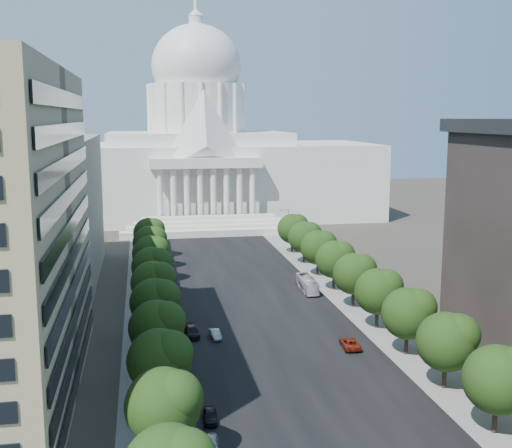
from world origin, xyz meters
TOP-DOWN VIEW (x-y plane):
  - road_asphalt at (0.00, 90.00)m, footprint 30.00×260.00m
  - sidewalk_left at (-19.00, 90.00)m, footprint 8.00×260.00m
  - sidewalk_right at (19.00, 90.00)m, footprint 8.00×260.00m
  - capitol at (0.00, 184.89)m, footprint 120.00×56.00m
  - office_block_left_far at (-48.00, 100.00)m, footprint 38.00×52.00m
  - tree_l_b at (-17.66, 23.81)m, footprint 7.79×7.60m
  - tree_l_c at (-17.66, 35.81)m, footprint 7.79×7.60m
  - tree_l_d at (-17.66, 47.81)m, footprint 7.79×7.60m
  - tree_l_e at (-17.66, 59.81)m, footprint 7.79×7.60m
  - tree_l_f at (-17.66, 71.81)m, footprint 7.79×7.60m
  - tree_l_g at (-17.66, 83.81)m, footprint 7.79×7.60m
  - tree_l_h at (-17.66, 95.81)m, footprint 7.79×7.60m
  - tree_l_i at (-17.66, 107.81)m, footprint 7.79×7.60m
  - tree_l_j at (-17.66, 119.81)m, footprint 7.79×7.60m
  - tree_r_b at (18.34, 23.81)m, footprint 7.79×7.60m
  - tree_r_c at (18.34, 35.81)m, footprint 7.79×7.60m
  - tree_r_d at (18.34, 47.81)m, footprint 7.79×7.60m
  - tree_r_e at (18.34, 59.81)m, footprint 7.79×7.60m
  - tree_r_f at (18.34, 71.81)m, footprint 7.79×7.60m
  - tree_r_g at (18.34, 83.81)m, footprint 7.79×7.60m
  - tree_r_h at (18.34, 95.81)m, footprint 7.79×7.60m
  - tree_r_i at (18.34, 107.81)m, footprint 7.79×7.60m
  - tree_r_j at (18.34, 119.81)m, footprint 7.79×7.60m
  - streetlight_b at (19.90, 35.00)m, footprint 2.61×0.44m
  - streetlight_c at (19.90, 60.00)m, footprint 2.61×0.44m
  - streetlight_d at (19.90, 85.00)m, footprint 2.61×0.44m
  - streetlight_e at (19.90, 110.00)m, footprint 2.61×0.44m
  - streetlight_f at (19.90, 135.00)m, footprint 2.61×0.44m
  - car_dark_a at (-12.51, 32.06)m, footprint 1.83×4.08m
  - car_silver at (-8.72, 59.57)m, footprint 1.71×4.06m
  - car_red at (10.68, 51.76)m, footprint 2.87×5.48m
  - car_dark_b at (-12.27, 61.08)m, footprint 2.40×5.36m
  - car_parked at (-13.05, 25.73)m, footprint 1.87×3.98m
  - city_bus at (12.45, 83.69)m, footprint 2.57×10.30m

SIDE VIEW (x-z plane):
  - road_asphalt at x=0.00m, z-range -0.01..0.01m
  - sidewalk_left at x=-19.00m, z-range -0.01..0.01m
  - sidewalk_right at x=19.00m, z-range -0.01..0.01m
  - car_silver at x=-8.72m, z-range 0.00..1.30m
  - car_parked at x=-13.05m, z-range 0.00..1.31m
  - car_dark_a at x=-12.51m, z-range 0.00..1.36m
  - car_red at x=10.68m, z-range 0.00..1.47m
  - car_dark_b at x=-12.27m, z-range 0.00..1.52m
  - city_bus at x=12.45m, z-range 0.00..2.86m
  - streetlight_b at x=19.90m, z-range 1.32..10.32m
  - streetlight_c at x=19.90m, z-range 1.32..10.32m
  - streetlight_d at x=19.90m, z-range 1.32..10.32m
  - streetlight_e at x=19.90m, z-range 1.32..10.32m
  - streetlight_f at x=19.90m, z-range 1.32..10.32m
  - tree_l_b at x=-17.66m, z-range 1.47..11.44m
  - tree_l_c at x=-17.66m, z-range 1.47..11.44m
  - tree_l_d at x=-17.66m, z-range 1.47..11.44m
  - tree_l_e at x=-17.66m, z-range 1.47..11.44m
  - tree_l_f at x=-17.66m, z-range 1.47..11.44m
  - tree_l_g at x=-17.66m, z-range 1.47..11.44m
  - tree_l_h at x=-17.66m, z-range 1.47..11.44m
  - tree_l_i at x=-17.66m, z-range 1.47..11.44m
  - tree_l_j at x=-17.66m, z-range 1.47..11.44m
  - tree_r_b at x=18.34m, z-range 1.47..11.44m
  - tree_r_c at x=18.34m, z-range 1.47..11.44m
  - tree_r_d at x=18.34m, z-range 1.47..11.44m
  - tree_r_e at x=18.34m, z-range 1.47..11.44m
  - tree_r_f at x=18.34m, z-range 1.47..11.44m
  - tree_r_g at x=18.34m, z-range 1.47..11.44m
  - tree_r_h at x=18.34m, z-range 1.47..11.44m
  - tree_r_i at x=18.34m, z-range 1.47..11.44m
  - tree_r_j at x=18.34m, z-range 1.47..11.44m
  - office_block_left_far at x=-48.00m, z-range 0.00..30.00m
  - capitol at x=0.00m, z-range -16.49..56.51m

